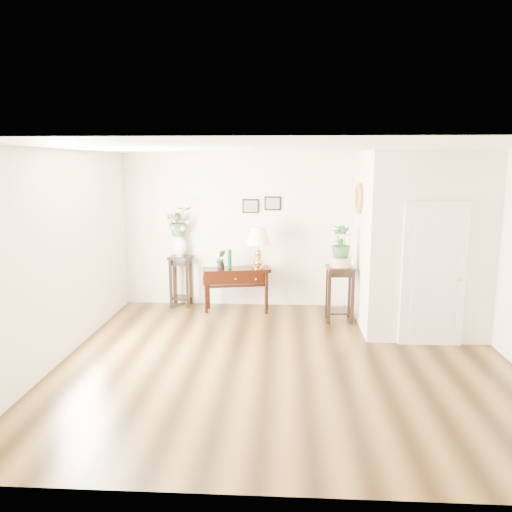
# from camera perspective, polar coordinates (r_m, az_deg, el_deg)

# --- Properties ---
(floor) EXTENTS (6.00, 5.50, 0.02)m
(floor) POSITION_cam_1_polar(r_m,az_deg,el_deg) (6.82, 3.40, -11.97)
(floor) COLOR brown
(floor) RESTS_ON ground
(ceiling) EXTENTS (6.00, 5.50, 0.02)m
(ceiling) POSITION_cam_1_polar(r_m,az_deg,el_deg) (6.31, 3.68, 12.23)
(ceiling) COLOR white
(ceiling) RESTS_ON ground
(wall_back) EXTENTS (6.00, 0.02, 2.80)m
(wall_back) POSITION_cam_1_polar(r_m,az_deg,el_deg) (9.14, 3.47, 2.90)
(wall_back) COLOR #EFE5CA
(wall_back) RESTS_ON ground
(wall_front) EXTENTS (6.00, 0.02, 2.80)m
(wall_front) POSITION_cam_1_polar(r_m,az_deg,el_deg) (3.76, 3.70, -8.29)
(wall_front) COLOR #EFE5CA
(wall_front) RESTS_ON ground
(wall_left) EXTENTS (0.02, 5.50, 2.80)m
(wall_left) POSITION_cam_1_polar(r_m,az_deg,el_deg) (7.07, -21.56, -0.07)
(wall_left) COLOR #EFE5CA
(wall_left) RESTS_ON ground
(partition) EXTENTS (1.80, 1.95, 2.80)m
(partition) POSITION_cam_1_polar(r_m,az_deg,el_deg) (8.45, 17.89, 1.78)
(partition) COLOR #EFE5CA
(partition) RESTS_ON floor
(door) EXTENTS (0.90, 0.05, 2.10)m
(door) POSITION_cam_1_polar(r_m,az_deg,el_deg) (7.56, 19.62, -2.00)
(door) COLOR silver
(door) RESTS_ON floor
(art_print_left) EXTENTS (0.30, 0.02, 0.25)m
(art_print_left) POSITION_cam_1_polar(r_m,az_deg,el_deg) (9.09, -0.62, 5.73)
(art_print_left) COLOR black
(art_print_left) RESTS_ON wall_back
(art_print_right) EXTENTS (0.30, 0.02, 0.25)m
(art_print_right) POSITION_cam_1_polar(r_m,az_deg,el_deg) (9.07, 1.92, 6.03)
(art_print_right) COLOR black
(art_print_right) RESTS_ON wall_back
(wall_ornament) EXTENTS (0.07, 0.51, 0.51)m
(wall_ornament) POSITION_cam_1_polar(r_m,az_deg,el_deg) (8.31, 11.61, 6.45)
(wall_ornament) COLOR gold
(wall_ornament) RESTS_ON partition
(console_table) EXTENTS (1.24, 0.61, 0.79)m
(console_table) POSITION_cam_1_polar(r_m,az_deg,el_deg) (8.90, -2.21, -3.89)
(console_table) COLOR black
(console_table) RESTS_ON floor
(table_lamp) EXTENTS (0.53, 0.53, 0.74)m
(table_lamp) POSITION_cam_1_polar(r_m,az_deg,el_deg) (8.72, 0.25, 0.81)
(table_lamp) COLOR #B88C38
(table_lamp) RESTS_ON console_table
(green_vase) EXTENTS (0.09, 0.09, 0.34)m
(green_vase) POSITION_cam_1_polar(r_m,az_deg,el_deg) (8.79, -3.02, -0.31)
(green_vase) COLOR #0A301D
(green_vase) RESTS_ON console_table
(potted_plant) EXTENTS (0.20, 0.17, 0.31)m
(potted_plant) POSITION_cam_1_polar(r_m,az_deg,el_deg) (8.81, -4.03, -0.39)
(potted_plant) COLOR #255222
(potted_plant) RESTS_ON console_table
(plant_stand_a) EXTENTS (0.43, 0.43, 0.94)m
(plant_stand_a) POSITION_cam_1_polar(r_m,az_deg,el_deg) (9.33, -8.59, -2.85)
(plant_stand_a) COLOR black
(plant_stand_a) RESTS_ON floor
(porcelain_vase) EXTENTS (0.30, 0.30, 0.42)m
(porcelain_vase) POSITION_cam_1_polar(r_m,az_deg,el_deg) (9.19, -8.70, 1.38)
(porcelain_vase) COLOR silver
(porcelain_vase) RESTS_ON plant_stand_a
(lily_arrangement) EXTENTS (0.59, 0.55, 0.54)m
(lily_arrangement) POSITION_cam_1_polar(r_m,az_deg,el_deg) (9.13, -8.78, 4.14)
(lily_arrangement) COLOR #255222
(lily_arrangement) RESTS_ON porcelain_vase
(plant_stand_b) EXTENTS (0.47, 0.47, 0.93)m
(plant_stand_b) POSITION_cam_1_polar(r_m,az_deg,el_deg) (8.47, 9.53, -4.27)
(plant_stand_b) COLOR black
(plant_stand_b) RESTS_ON floor
(ceramic_bowl) EXTENTS (0.43, 0.43, 0.15)m
(ceramic_bowl) POSITION_cam_1_polar(r_m,az_deg,el_deg) (8.35, 9.65, -0.63)
(ceramic_bowl) COLOR beige
(ceramic_bowl) RESTS_ON plant_stand_b
(narcissus) EXTENTS (0.35, 0.35, 0.56)m
(narcissus) POSITION_cam_1_polar(r_m,az_deg,el_deg) (8.29, 9.71, 1.52)
(narcissus) COLOR #255222
(narcissus) RESTS_ON ceramic_bowl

